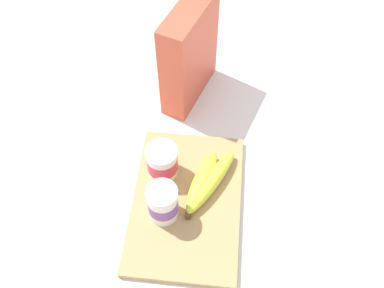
% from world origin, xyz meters
% --- Properties ---
extents(ground_plane, '(2.40, 2.40, 0.00)m').
position_xyz_m(ground_plane, '(0.00, 0.00, 0.00)').
color(ground_plane, silver).
extents(cutting_board, '(0.36, 0.24, 0.02)m').
position_xyz_m(cutting_board, '(0.00, 0.00, 0.01)').
color(cutting_board, tan).
rests_on(cutting_board, ground_plane).
extents(cereal_box, '(0.21, 0.13, 0.27)m').
position_xyz_m(cereal_box, '(0.34, 0.03, 0.13)').
color(cereal_box, '#D85138').
rests_on(cereal_box, ground_plane).
extents(yogurt_cup_front, '(0.07, 0.07, 0.10)m').
position_xyz_m(yogurt_cup_front, '(-0.04, 0.04, 0.07)').
color(yogurt_cup_front, white).
rests_on(yogurt_cup_front, cutting_board).
extents(yogurt_cup_back, '(0.07, 0.07, 0.09)m').
position_xyz_m(yogurt_cup_back, '(0.07, 0.06, 0.06)').
color(yogurt_cup_back, white).
rests_on(yogurt_cup_back, cutting_board).
extents(banana_bunch, '(0.18, 0.12, 0.04)m').
position_xyz_m(banana_bunch, '(0.04, -0.04, 0.04)').
color(banana_bunch, yellow).
rests_on(banana_bunch, cutting_board).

